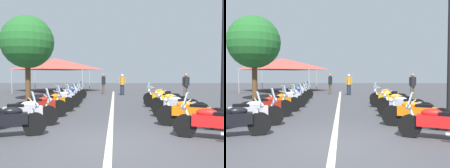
# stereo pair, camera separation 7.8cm
# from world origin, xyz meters

# --- Properties ---
(ground_plane) EXTENTS (80.00, 80.00, 0.00)m
(ground_plane) POSITION_xyz_m (0.00, 0.00, 0.00)
(ground_plane) COLOR #424247
(lane_centre_stripe) EXTENTS (22.79, 0.16, 0.01)m
(lane_centre_stripe) POSITION_xyz_m (6.15, 0.00, 0.00)
(lane_centre_stripe) COLOR beige
(lane_centre_stripe) RESTS_ON ground_plane
(motorcycle_left_row_0) EXTENTS (1.03, 1.99, 1.20)m
(motorcycle_left_row_0) POSITION_xyz_m (0.56, 2.69, 0.46)
(motorcycle_left_row_0) COLOR black
(motorcycle_left_row_0) RESTS_ON ground_plane
(motorcycle_left_row_1) EXTENTS (1.03, 2.06, 1.21)m
(motorcycle_left_row_1) POSITION_xyz_m (1.83, 2.69, 0.47)
(motorcycle_left_row_1) COLOR black
(motorcycle_left_row_1) RESTS_ON ground_plane
(motorcycle_left_row_2) EXTENTS (1.20, 1.82, 1.23)m
(motorcycle_left_row_2) POSITION_xyz_m (3.34, 2.61, 0.48)
(motorcycle_left_row_2) COLOR black
(motorcycle_left_row_2) RESTS_ON ground_plane
(motorcycle_left_row_3) EXTENTS (1.26, 1.80, 1.22)m
(motorcycle_left_row_3) POSITION_xyz_m (4.63, 2.52, 0.47)
(motorcycle_left_row_3) COLOR black
(motorcycle_left_row_3) RESTS_ON ground_plane
(motorcycle_left_row_4) EXTENTS (1.02, 1.93, 1.20)m
(motorcycle_left_row_4) POSITION_xyz_m (6.15, 2.52, 0.46)
(motorcycle_left_row_4) COLOR black
(motorcycle_left_row_4) RESTS_ON ground_plane
(motorcycle_left_row_5) EXTENTS (1.06, 1.96, 1.19)m
(motorcycle_left_row_5) POSITION_xyz_m (7.68, 2.63, 0.46)
(motorcycle_left_row_5) COLOR black
(motorcycle_left_row_5) RESTS_ON ground_plane
(motorcycle_left_row_6) EXTENTS (1.08, 1.89, 1.21)m
(motorcycle_left_row_6) POSITION_xyz_m (8.96, 2.71, 0.46)
(motorcycle_left_row_6) COLOR black
(motorcycle_left_row_6) RESTS_ON ground_plane
(motorcycle_left_row_7) EXTENTS (1.10, 2.00, 1.21)m
(motorcycle_left_row_7) POSITION_xyz_m (10.46, 2.75, 0.47)
(motorcycle_left_row_7) COLOR black
(motorcycle_left_row_7) RESTS_ON ground_plane
(motorcycle_right_row_0) EXTENTS (1.02, 1.92, 1.19)m
(motorcycle_right_row_0) POSITION_xyz_m (0.45, -2.61, 0.46)
(motorcycle_right_row_0) COLOR black
(motorcycle_right_row_0) RESTS_ON ground_plane
(motorcycle_right_row_1) EXTENTS (1.06, 2.02, 1.01)m
(motorcycle_right_row_1) POSITION_xyz_m (1.85, -2.47, 0.46)
(motorcycle_right_row_1) COLOR black
(motorcycle_right_row_1) RESTS_ON ground_plane
(motorcycle_right_row_2) EXTENTS (1.28, 1.90, 1.02)m
(motorcycle_right_row_2) POSITION_xyz_m (3.32, -2.51, 0.47)
(motorcycle_right_row_2) COLOR black
(motorcycle_right_row_2) RESTS_ON ground_plane
(motorcycle_right_row_3) EXTENTS (1.28, 1.90, 1.00)m
(motorcycle_right_row_3) POSITION_xyz_m (4.68, -2.63, 0.46)
(motorcycle_right_row_3) COLOR black
(motorcycle_right_row_3) RESTS_ON ground_plane
(motorcycle_right_row_4) EXTENTS (1.20, 1.90, 1.00)m
(motorcycle_right_row_4) POSITION_xyz_m (6.18, -2.52, 0.46)
(motorcycle_right_row_4) COLOR black
(motorcycle_right_row_4) RESTS_ON ground_plane
(motorcycle_right_row_5) EXTENTS (1.10, 1.97, 1.21)m
(motorcycle_right_row_5) POSITION_xyz_m (7.62, -2.68, 0.47)
(motorcycle_right_row_5) COLOR black
(motorcycle_right_row_5) RESTS_ON ground_plane
(street_lamp_twin_globe) EXTENTS (0.32, 1.22, 5.27)m
(street_lamp_twin_globe) POSITION_xyz_m (3.87, -4.35, 3.56)
(street_lamp_twin_globe) COLOR black
(street_lamp_twin_globe) RESTS_ON ground_plane
(traffic_cone_0) EXTENTS (0.36, 0.36, 0.61)m
(traffic_cone_0) POSITION_xyz_m (5.84, 3.98, 0.29)
(traffic_cone_0) COLOR orange
(traffic_cone_0) RESTS_ON ground_plane
(bystander_0) EXTENTS (0.32, 0.51, 1.72)m
(bystander_0) POSITION_xyz_m (10.46, -4.83, 1.01)
(bystander_0) COLOR brown
(bystander_0) RESTS_ON ground_plane
(bystander_1) EXTENTS (0.32, 0.52, 1.67)m
(bystander_1) POSITION_xyz_m (13.67, -0.71, 0.98)
(bystander_1) COLOR #1E2338
(bystander_1) RESTS_ON ground_plane
(bystander_4) EXTENTS (0.48, 0.32, 1.70)m
(bystander_4) POSITION_xyz_m (14.23, 0.80, 1.00)
(bystander_4) COLOR brown
(bystander_4) RESTS_ON ground_plane
(roadside_tree_0) EXTENTS (3.22, 3.22, 5.25)m
(roadside_tree_0) POSITION_xyz_m (9.30, 5.24, 3.62)
(roadside_tree_0) COLOR brown
(roadside_tree_0) RESTS_ON ground_plane
(event_tent) EXTENTS (6.67, 6.67, 3.20)m
(event_tent) POSITION_xyz_m (17.88, 5.64, 2.65)
(event_tent) COLOR #E54C3F
(event_tent) RESTS_ON ground_plane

